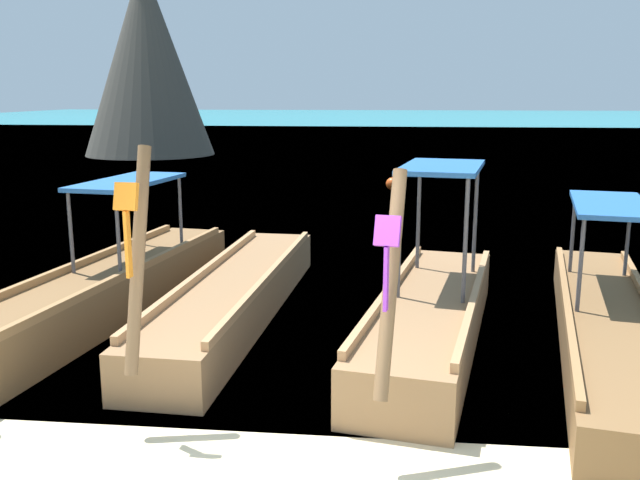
% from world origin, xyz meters
% --- Properties ---
extents(sea_water, '(120.00, 120.00, 0.00)m').
position_xyz_m(sea_water, '(0.00, 61.34, 0.00)').
color(sea_water, teal).
rests_on(sea_water, ground).
extents(longtail_boat_red_ribbon, '(1.89, 6.58, 2.41)m').
position_xyz_m(longtail_boat_red_ribbon, '(-3.09, 4.42, 0.37)').
color(longtail_boat_red_ribbon, brown).
rests_on(longtail_boat_red_ribbon, ground).
extents(longtail_boat_orange_ribbon, '(1.33, 6.46, 2.56)m').
position_xyz_m(longtail_boat_orange_ribbon, '(-1.29, 4.57, 0.30)').
color(longtail_boat_orange_ribbon, olive).
rests_on(longtail_boat_orange_ribbon, ground).
extents(longtail_boat_violet_ribbon, '(2.00, 5.59, 2.41)m').
position_xyz_m(longtail_boat_violet_ribbon, '(1.31, 3.78, 0.37)').
color(longtail_boat_violet_ribbon, olive).
rests_on(longtail_boat_violet_ribbon, ground).
extents(longtail_boat_turquoise_ribbon, '(2.25, 7.00, 2.47)m').
position_xyz_m(longtail_boat_turquoise_ribbon, '(3.40, 3.84, 0.31)').
color(longtail_boat_turquoise_ribbon, brown).
rests_on(longtail_boat_turquoise_ribbon, ground).
extents(karst_rock, '(6.32, 6.30, 9.22)m').
position_xyz_m(karst_rock, '(-11.34, 29.32, 4.48)').
color(karst_rock, '#47443D').
rests_on(karst_rock, ground).
extents(mooring_buoy_near, '(0.40, 0.40, 0.40)m').
position_xyz_m(mooring_buoy_near, '(0.79, 17.52, 0.21)').
color(mooring_buoy_near, '#EA5119').
rests_on(mooring_buoy_near, sea_water).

